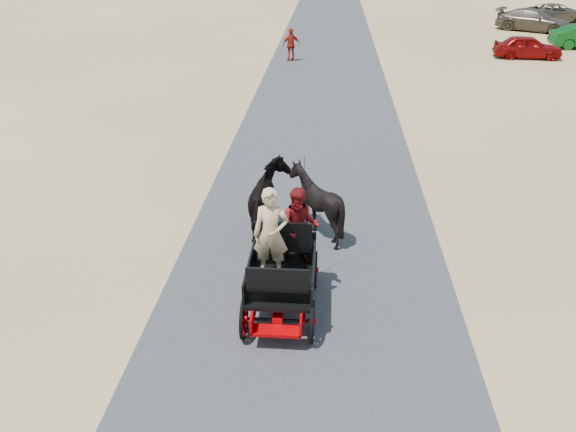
# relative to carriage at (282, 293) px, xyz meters

# --- Properties ---
(ground) EXTENTS (140.00, 140.00, 0.00)m
(ground) POSITION_rel_carriage_xyz_m (0.50, 1.18, -0.36)
(ground) COLOR tan
(road) EXTENTS (6.00, 140.00, 0.01)m
(road) POSITION_rel_carriage_xyz_m (0.50, 1.18, -0.35)
(road) COLOR #38383A
(road) RESTS_ON ground
(carriage) EXTENTS (1.30, 2.40, 0.72)m
(carriage) POSITION_rel_carriage_xyz_m (0.00, 0.00, 0.00)
(carriage) COLOR black
(carriage) RESTS_ON ground
(horse_left) EXTENTS (0.91, 2.01, 1.70)m
(horse_left) POSITION_rel_carriage_xyz_m (-0.55, 3.00, 0.49)
(horse_left) COLOR black
(horse_left) RESTS_ON ground
(horse_right) EXTENTS (1.37, 1.54, 1.70)m
(horse_right) POSITION_rel_carriage_xyz_m (0.55, 3.00, 0.49)
(horse_right) COLOR black
(horse_right) RESTS_ON ground
(driver_man) EXTENTS (0.66, 0.43, 1.80)m
(driver_man) POSITION_rel_carriage_xyz_m (-0.20, 0.05, 1.26)
(driver_man) COLOR tan
(driver_man) RESTS_ON carriage
(passenger_woman) EXTENTS (0.77, 0.60, 1.58)m
(passenger_woman) POSITION_rel_carriage_xyz_m (0.30, 0.60, 1.15)
(passenger_woman) COLOR #660C0F
(passenger_woman) RESTS_ON carriage
(pedestrian) EXTENTS (1.09, 0.82, 1.73)m
(pedestrian) POSITION_rel_carriage_xyz_m (-1.39, 22.46, 0.50)
(pedestrian) COLOR maroon
(pedestrian) RESTS_ON ground
(car_a) EXTENTS (3.75, 1.74, 1.24)m
(car_a) POSITION_rel_carriage_xyz_m (11.76, 24.12, 0.26)
(car_a) COLOR maroon
(car_a) RESTS_ON ground
(car_c) EXTENTS (5.39, 4.30, 1.46)m
(car_c) POSITION_rel_carriage_xyz_m (14.89, 33.43, 0.37)
(car_c) COLOR brown
(car_c) RESTS_ON ground
(car_d) EXTENTS (5.15, 3.05, 1.34)m
(car_d) POSITION_rel_carriage_xyz_m (18.00, 37.88, 0.31)
(car_d) COLOR brown
(car_d) RESTS_ON ground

